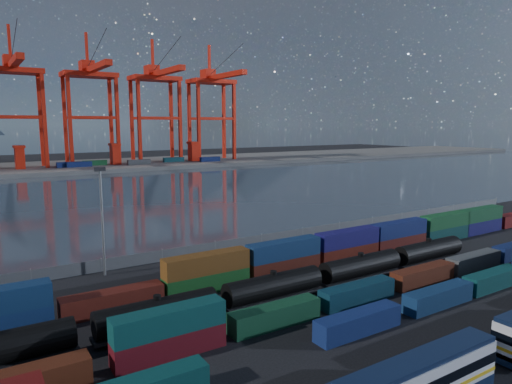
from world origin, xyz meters
TOP-DOWN VIEW (x-y plane):
  - ground at (0.00, 0.00)m, footprint 700.00×700.00m
  - harbor_water at (0.00, 105.00)m, footprint 700.00×700.00m
  - far_quay at (0.00, 210.00)m, footprint 700.00×70.00m
  - container_row_south at (-2.65, -9.09)m, footprint 139.31×2.28m
  - container_row_mid at (-17.44, -2.65)m, footprint 127.77×2.33m
  - container_row_north at (5.49, 11.41)m, footprint 141.36×2.52m
  - tanker_string at (-22.39, 2.88)m, footprint 91.70×3.05m
  - waterfront_fence at (-0.00, 28.00)m, footprint 160.12×0.12m
  - yard_light_mast at (-30.00, 26.00)m, footprint 1.60×0.40m
  - gantry_cranes at (-7.50, 203.16)m, footprint 201.71×51.28m
  - quay_containers at (-11.00, 195.46)m, footprint 172.58×10.99m
  - straddle_carriers at (-2.50, 200.00)m, footprint 140.00×7.00m

SIDE VIEW (x-z plane):
  - ground at x=0.00m, z-range 0.00..0.00m
  - harbor_water at x=0.00m, z-range 0.01..0.01m
  - far_quay at x=0.00m, z-range 0.00..2.00m
  - waterfront_fence at x=0.00m, z-range -0.10..2.10m
  - container_row_mid at x=-17.44m, z-range -0.83..4.14m
  - container_row_south at x=-2.65m, z-range -0.65..4.21m
  - tanker_string at x=-22.39m, z-range 0.01..4.37m
  - container_row_north at x=5.49m, z-range -0.30..5.07m
  - quay_containers at x=-11.00m, z-range 2.00..4.60m
  - straddle_carriers at x=-2.50m, z-range 2.27..13.37m
  - yard_light_mast at x=-30.00m, z-range 1.00..17.60m
  - gantry_cranes at x=-7.50m, z-range 7.85..77.29m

